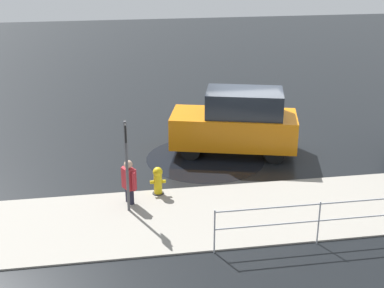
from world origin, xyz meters
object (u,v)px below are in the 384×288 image
(moving_hatchback, at_px, (236,122))
(sign_post, at_px, (126,154))
(fire_hydrant, at_px, (158,181))
(pedestrian, at_px, (129,180))

(moving_hatchback, height_order, sign_post, sign_post)
(fire_hydrant, height_order, pedestrian, pedestrian)
(sign_post, bearing_deg, fire_hydrant, -135.52)
(moving_hatchback, distance_m, sign_post, 4.98)
(moving_hatchback, xyz_separation_m, sign_post, (3.59, 3.40, 0.55))
(pedestrian, xyz_separation_m, sign_post, (0.05, 0.41, 0.90))
(pedestrian, relative_size, sign_post, 0.51)
(fire_hydrant, relative_size, sign_post, 0.33)
(fire_hydrant, xyz_separation_m, sign_post, (0.82, 0.81, 1.18))
(fire_hydrant, xyz_separation_m, pedestrian, (0.78, 0.40, 0.28))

